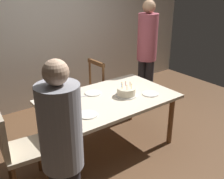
% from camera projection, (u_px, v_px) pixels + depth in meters
% --- Properties ---
extents(ground, '(6.40, 6.40, 0.00)m').
position_uv_depth(ground, '(109.00, 147.00, 3.69)').
color(ground, brown).
extents(back_wall, '(6.40, 0.10, 2.60)m').
position_uv_depth(back_wall, '(44.00, 31.00, 4.55)').
color(back_wall, beige).
rests_on(back_wall, ground).
extents(dining_table, '(1.67, 1.03, 0.74)m').
position_uv_depth(dining_table, '(109.00, 103.00, 3.43)').
color(dining_table, beige).
rests_on(dining_table, ground).
extents(birthday_cake, '(0.28, 0.28, 0.17)m').
position_uv_depth(birthday_cake, '(126.00, 92.00, 3.44)').
color(birthday_cake, silver).
rests_on(birthday_cake, dining_table).
extents(plate_near_celebrant, '(0.22, 0.22, 0.01)m').
position_uv_depth(plate_near_celebrant, '(88.00, 115.00, 2.97)').
color(plate_near_celebrant, white).
rests_on(plate_near_celebrant, dining_table).
extents(plate_far_side, '(0.22, 0.22, 0.01)m').
position_uv_depth(plate_far_side, '(93.00, 93.00, 3.52)').
color(plate_far_side, white).
rests_on(plate_far_side, dining_table).
extents(plate_near_guest, '(0.22, 0.22, 0.01)m').
position_uv_depth(plate_near_guest, '(150.00, 94.00, 3.51)').
color(plate_near_guest, white).
rests_on(plate_near_guest, dining_table).
extents(fork_near_celebrant, '(0.18, 0.04, 0.01)m').
position_uv_depth(fork_near_celebrant, '(75.00, 119.00, 2.89)').
color(fork_near_celebrant, silver).
rests_on(fork_near_celebrant, dining_table).
extents(fork_far_side, '(0.18, 0.05, 0.01)m').
position_uv_depth(fork_far_side, '(83.00, 96.00, 3.43)').
color(fork_far_side, silver).
rests_on(fork_far_side, dining_table).
extents(chair_spindle_back, '(0.46, 0.46, 0.95)m').
position_uv_depth(chair_spindle_back, '(88.00, 93.00, 4.24)').
color(chair_spindle_back, tan).
rests_on(chair_spindle_back, ground).
extents(chair_upholstered, '(0.49, 0.49, 0.95)m').
position_uv_depth(chair_upholstered, '(16.00, 146.00, 2.78)').
color(chair_upholstered, tan).
rests_on(chair_upholstered, ground).
extents(person_celebrant, '(0.32, 0.32, 1.65)m').
position_uv_depth(person_celebrant, '(62.00, 150.00, 2.03)').
color(person_celebrant, '#262328').
rests_on(person_celebrant, ground).
extents(person_guest, '(0.32, 0.32, 1.83)m').
position_uv_depth(person_guest, '(147.00, 50.00, 4.37)').
color(person_guest, '#262328').
rests_on(person_guest, ground).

